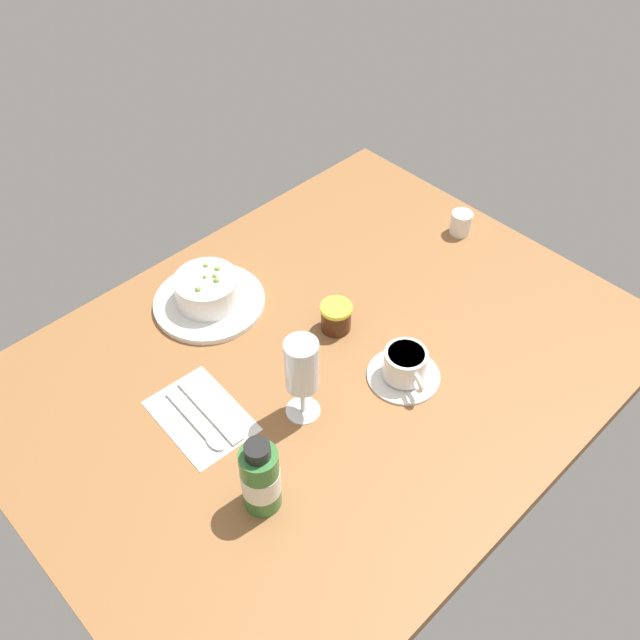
# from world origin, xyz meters

# --- Properties ---
(ground_plane) EXTENTS (1.10, 0.84, 0.03)m
(ground_plane) POSITION_xyz_m (0.00, 0.00, -0.01)
(ground_plane) COLOR brown
(porridge_bowl) EXTENTS (0.21, 0.21, 0.07)m
(porridge_bowl) POSITION_xyz_m (0.06, -0.25, 0.03)
(porridge_bowl) COLOR white
(porridge_bowl) RESTS_ON ground_plane
(cutlery_setting) EXTENTS (0.13, 0.18, 0.01)m
(cutlery_setting) POSITION_xyz_m (0.23, -0.05, 0.00)
(cutlery_setting) COLOR white
(cutlery_setting) RESTS_ON ground_plane
(coffee_cup) EXTENTS (0.13, 0.13, 0.06)m
(coffee_cup) POSITION_xyz_m (-0.07, 0.12, 0.03)
(coffee_cup) COLOR white
(coffee_cup) RESTS_ON ground_plane
(creamer_jug) EXTENTS (0.05, 0.04, 0.06)m
(creamer_jug) POSITION_xyz_m (-0.46, -0.06, 0.03)
(creamer_jug) COLOR white
(creamer_jug) RESTS_ON ground_plane
(wine_glass) EXTENTS (0.06, 0.06, 0.17)m
(wine_glass) POSITION_xyz_m (0.10, 0.05, 0.11)
(wine_glass) COLOR white
(wine_glass) RESTS_ON ground_plane
(jam_jar) EXTENTS (0.06, 0.06, 0.06)m
(jam_jar) POSITION_xyz_m (-0.07, -0.04, 0.03)
(jam_jar) COLOR #432212
(jam_jar) RESTS_ON ground_plane
(sauce_bottle_green) EXTENTS (0.06, 0.06, 0.15)m
(sauce_bottle_green) POSITION_xyz_m (0.26, 0.14, 0.07)
(sauce_bottle_green) COLOR #337233
(sauce_bottle_green) RESTS_ON ground_plane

